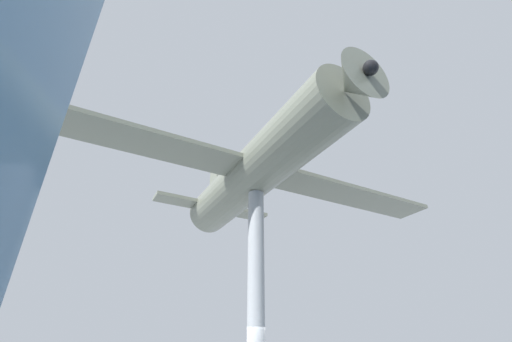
# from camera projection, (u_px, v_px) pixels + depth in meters

# --- Properties ---
(support_pylon_central) EXTENTS (0.63, 0.63, 7.55)m
(support_pylon_central) POSITION_uv_depth(u_px,v_px,m) (256.00, 288.00, 12.27)
(support_pylon_central) COLOR #999EA3
(support_pylon_central) RESTS_ON ground_plane
(suspended_airplane) EXTENTS (19.35, 12.75, 3.61)m
(suspended_airplane) POSITION_uv_depth(u_px,v_px,m) (258.00, 169.00, 14.49)
(suspended_airplane) COLOR slate
(suspended_airplane) RESTS_ON support_pylon_central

